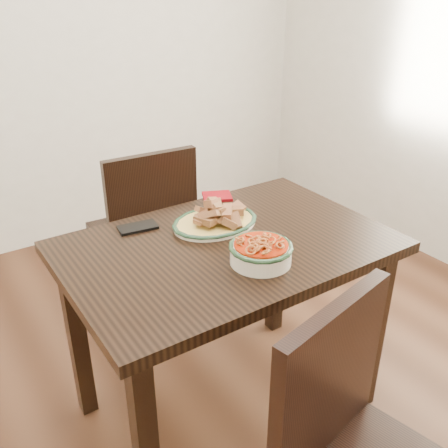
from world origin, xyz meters
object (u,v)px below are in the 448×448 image
chair_far (146,227)px  noodle_bowl (261,250)px  fish_plate (215,214)px  smartphone (138,227)px  dining_table (227,270)px

chair_far → noodle_bowl: size_ratio=4.37×
fish_plate → smartphone: fish_plate is taller
dining_table → noodle_bowl: noodle_bowl is taller
chair_far → fish_plate: bearing=94.2°
noodle_bowl → fish_plate: bearing=85.8°
chair_far → fish_plate: 0.66m
dining_table → chair_far: chair_far is taller
dining_table → smartphone: (-0.21, 0.26, 0.12)m
fish_plate → chair_far: bearing=91.1°
smartphone → noodle_bowl: bearing=-54.6°
chair_far → noodle_bowl: 0.94m
noodle_bowl → smartphone: size_ratio=1.49×
noodle_bowl → smartphone: 0.49m
chair_far → noodle_bowl: bearing=92.4°
chair_far → fish_plate: size_ratio=2.81×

